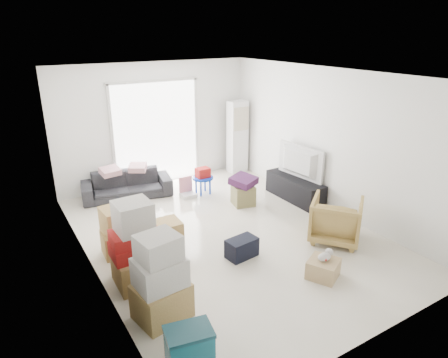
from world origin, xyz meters
TOP-DOWN VIEW (x-y plane):
  - room_shell at (0.00, 0.00)m, footprint 4.98×6.48m
  - sliding_door at (0.00, 2.98)m, footprint 2.10×0.04m
  - ac_tower at (1.95, 2.65)m, footprint 0.45×0.30m
  - tv_console at (2.00, 0.54)m, footprint 0.42×1.42m
  - television at (2.00, 0.54)m, footprint 0.78×1.23m
  - sofa at (-0.92, 2.50)m, footprint 1.90×0.89m
  - pillow_left at (-1.24, 2.52)m, footprint 0.42×0.35m
  - pillow_right at (-0.68, 2.45)m, footprint 0.41×0.39m
  - armchair at (1.44, -1.12)m, footprint 1.07×1.08m
  - storage_bins at (-1.90, -2.35)m, footprint 0.53×0.41m
  - box_stack_a at (-1.80, -1.40)m, footprint 0.70×0.62m
  - box_stack_b at (-1.80, -0.56)m, footprint 0.66×0.62m
  - box_stack_c at (-1.77, 0.34)m, footprint 0.55×0.47m
  - loose_box at (-0.97, 0.30)m, footprint 0.45×0.45m
  - duffel_bag at (-0.19, -0.75)m, footprint 0.51×0.34m
  - ottoman at (0.94, 0.89)m, footprint 0.49×0.49m
  - blanket at (0.94, 0.89)m, footprint 0.58×0.58m
  - kids_table at (0.52, 1.80)m, footprint 0.44×0.44m
  - toy_walker at (0.17, 1.85)m, footprint 0.32×0.28m
  - wood_crate at (0.50, -1.81)m, footprint 0.54×0.54m
  - plush_bunny at (0.53, -1.80)m, footprint 0.28×0.17m

SIDE VIEW (x-z plane):
  - toy_walker at x=0.17m, z-range -0.09..0.33m
  - wood_crate at x=0.50m, z-range 0.00..0.27m
  - duffel_bag at x=-0.19m, z-range 0.00..0.31m
  - loose_box at x=-0.97m, z-range 0.00..0.36m
  - ottoman at x=0.94m, z-range 0.00..0.40m
  - tv_console at x=2.00m, z-range 0.00..0.47m
  - storage_bins at x=-1.90m, z-range 0.00..0.55m
  - plush_bunny at x=0.53m, z-range 0.26..0.40m
  - sofa at x=-0.92m, z-range 0.00..0.71m
  - box_stack_c at x=-1.77m, z-range -0.01..0.77m
  - armchair at x=1.44m, z-range 0.00..0.81m
  - kids_table at x=0.52m, z-range 0.12..0.70m
  - blanket at x=0.94m, z-range 0.40..0.54m
  - box_stack_a at x=-1.80m, z-range -0.06..1.07m
  - box_stack_b at x=-1.80m, z-range -0.08..1.15m
  - television at x=2.00m, z-range 0.47..0.62m
  - pillow_right at x=-0.68m, z-range 0.71..0.83m
  - pillow_left at x=-1.24m, z-range 0.71..0.83m
  - ac_tower at x=1.95m, z-range 0.00..1.75m
  - sliding_door at x=0.00m, z-range 0.08..2.41m
  - room_shell at x=0.00m, z-range -0.24..2.94m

